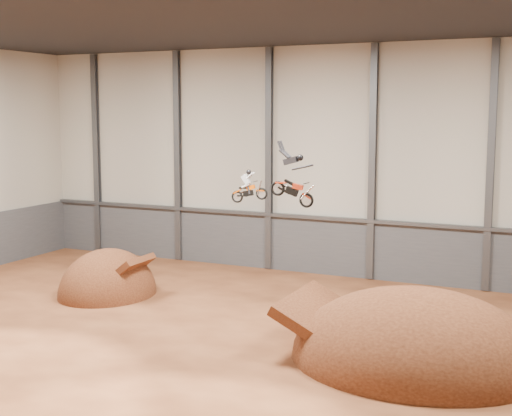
{
  "coord_description": "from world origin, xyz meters",
  "views": [
    {
      "loc": [
        14.75,
        -26.12,
        10.1
      ],
      "look_at": [
        0.77,
        4.0,
        5.53
      ],
      "focal_mm": 50.0,
      "sensor_mm": 36.0,
      "label": 1
    }
  ],
  "objects_px": {
    "landing_ramp": "(415,361)",
    "fmx_rider_b": "(290,174)",
    "fmx_rider_a": "(250,184)",
    "takeoff_ramp": "(108,294)"
  },
  "relations": [
    {
      "from": "landing_ramp",
      "to": "fmx_rider_b",
      "type": "distance_m",
      "value": 9.6
    },
    {
      "from": "fmx_rider_a",
      "to": "fmx_rider_b",
      "type": "xyz_separation_m",
      "value": [
        2.96,
        -2.12,
        0.76
      ]
    },
    {
      "from": "takeoff_ramp",
      "to": "landing_ramp",
      "type": "relative_size",
      "value": 0.58
    },
    {
      "from": "takeoff_ramp",
      "to": "fmx_rider_b",
      "type": "relative_size",
      "value": 2.1
    },
    {
      "from": "fmx_rider_a",
      "to": "fmx_rider_b",
      "type": "height_order",
      "value": "fmx_rider_b"
    },
    {
      "from": "takeoff_ramp",
      "to": "fmx_rider_a",
      "type": "xyz_separation_m",
      "value": [
        8.66,
        0.13,
        6.5
      ]
    },
    {
      "from": "takeoff_ramp",
      "to": "landing_ramp",
      "type": "bearing_deg",
      "value": -10.82
    },
    {
      "from": "takeoff_ramp",
      "to": "fmx_rider_a",
      "type": "height_order",
      "value": "fmx_rider_a"
    },
    {
      "from": "landing_ramp",
      "to": "fmx_rider_a",
      "type": "xyz_separation_m",
      "value": [
        -9.08,
        3.52,
        6.5
      ]
    },
    {
      "from": "takeoff_ramp",
      "to": "landing_ramp",
      "type": "xyz_separation_m",
      "value": [
        17.73,
        -3.39,
        0.0
      ]
    }
  ]
}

